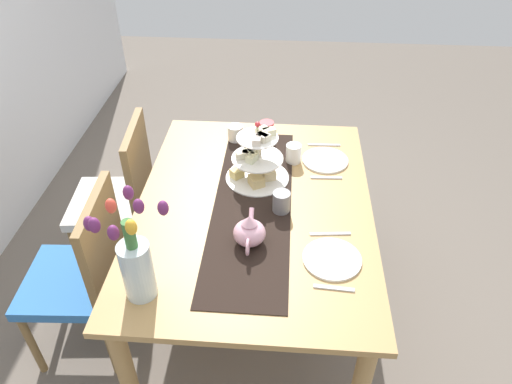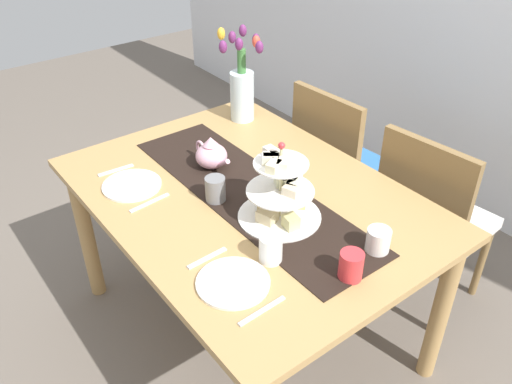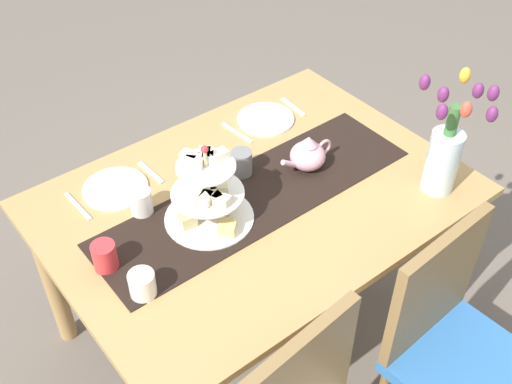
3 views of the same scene
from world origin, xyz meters
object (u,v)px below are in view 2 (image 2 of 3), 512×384
object	(u,v)px
dinner_plate_left	(132,185)
knife_left	(150,203)
chair_left	(338,163)
teapot	(211,155)
dinner_plate_right	(233,282)
fork_left	(116,170)
knife_right	(262,311)
fork_right	(207,258)
tiered_cake_stand	(280,194)
mug_orange	(351,266)
chair_right	(430,216)
cream_jug	(378,241)
mug_white_text	(271,249)
mug_grey	(215,189)
dining_table	(247,215)
tulip_vase	(242,86)

from	to	relation	value
dinner_plate_left	knife_left	distance (m)	0.15
dinner_plate_left	chair_left	bearing A→B (deg)	85.50
teapot	dinner_plate_right	xyz separation A→B (m)	(0.61, -0.33, -0.05)
fork_left	knife_right	bearing A→B (deg)	0.00
fork_right	tiered_cake_stand	bearing A→B (deg)	95.23
mug_orange	chair_right	bearing A→B (deg)	106.37
cream_jug	dinner_plate_right	world-z (taller)	cream_jug
chair_left	dinner_plate_right	world-z (taller)	chair_left
dinner_plate_left	mug_white_text	world-z (taller)	mug_white_text
knife_right	mug_grey	size ratio (longest dim) A/B	1.79
dining_table	mug_grey	size ratio (longest dim) A/B	15.08
knife_left	dinner_plate_right	distance (m)	0.54
knife_left	mug_orange	size ratio (longest dim) A/B	1.79
dinner_plate_left	fork_left	world-z (taller)	dinner_plate_left
tiered_cake_stand	knife_right	world-z (taller)	tiered_cake_stand
dinner_plate_right	dinner_plate_left	bearing A→B (deg)	180.00
mug_grey	cream_jug	bearing A→B (deg)	24.79
teapot	dinner_plate_right	distance (m)	0.70
mug_grey	mug_white_text	world-z (taller)	mug_grey
chair_left	cream_jug	xyz separation A→B (m)	(0.76, -0.61, 0.29)
fork_right	mug_grey	world-z (taller)	mug_grey
teapot	tulip_vase	distance (m)	0.48
cream_jug	mug_white_text	bearing A→B (deg)	-119.97
fork_left	mug_white_text	world-z (taller)	mug_white_text
dining_table	mug_orange	world-z (taller)	mug_orange
chair_left	mug_orange	xyz separation A→B (m)	(0.79, -0.77, 0.29)
chair_left	chair_right	distance (m)	0.57
chair_right	dinner_plate_right	world-z (taller)	chair_right
fork_right	mug_grey	bearing A→B (deg)	141.18
chair_left	cream_jug	distance (m)	1.01
fork_right	mug_grey	xyz separation A→B (m)	(-0.26, 0.21, 0.05)
dinner_plate_right	fork_right	world-z (taller)	dinner_plate_right
dining_table	knife_right	world-z (taller)	knife_right
tiered_cake_stand	fork_right	distance (m)	0.35
chair_left	mug_grey	xyz separation A→B (m)	(0.19, -0.87, 0.30)
dining_table	dinner_plate_left	distance (m)	0.47
tulip_vase	mug_orange	xyz separation A→B (m)	(1.10, -0.39, -0.12)
knife_right	teapot	bearing A→B (deg)	156.58
tiered_cake_stand	dinner_plate_right	distance (m)	0.39
knife_left	knife_right	distance (m)	0.68
tulip_vase	cream_jug	bearing A→B (deg)	-12.06
dining_table	cream_jug	xyz separation A→B (m)	(0.53, 0.14, 0.15)
fork_left	dinner_plate_right	world-z (taller)	dinner_plate_right
dinner_plate_right	mug_orange	xyz separation A→B (m)	(0.20, 0.31, 0.04)
fork_left	dinner_plate_right	bearing A→B (deg)	0.00
cream_jug	dinner_plate_right	xyz separation A→B (m)	(-0.16, -0.47, -0.04)
mug_white_text	teapot	bearing A→B (deg)	164.26
dinner_plate_right	knife_right	distance (m)	0.15
mug_grey	mug_white_text	size ratio (longest dim) A/B	1.00
teapot	knife_left	distance (m)	0.34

